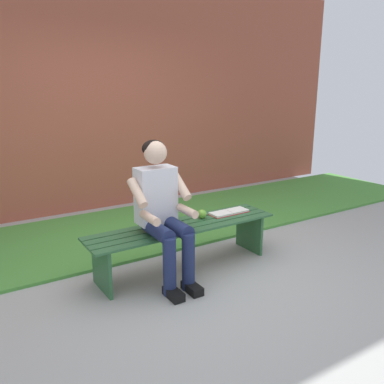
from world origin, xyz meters
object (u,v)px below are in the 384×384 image
person_seated (162,207)px  book_open (229,212)px  apple (202,214)px  bench_near (184,235)px

person_seated → book_open: (-0.84, -0.15, -0.23)m
person_seated → apple: size_ratio=13.98×
bench_near → person_seated: size_ratio=1.51×
bench_near → book_open: 0.58m
bench_near → apple: (-0.25, -0.07, 0.14)m
bench_near → book_open: size_ratio=4.49×
person_seated → apple: (-0.52, -0.17, -0.20)m
apple → book_open: apple is taller
bench_near → person_seated: bearing=20.2°
bench_near → book_open: book_open is taller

